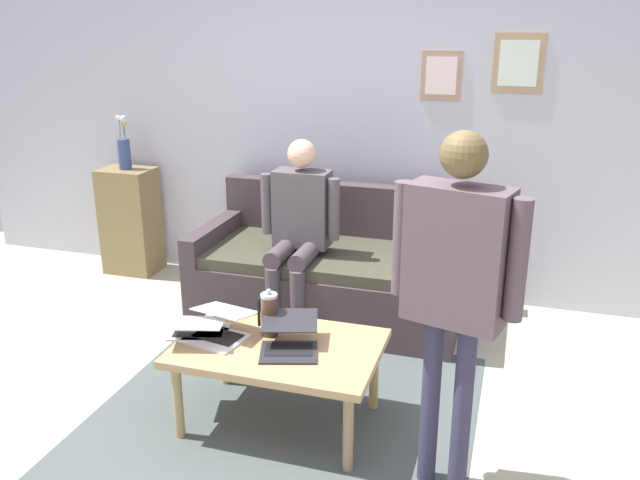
% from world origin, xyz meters
% --- Properties ---
extents(ground_plane, '(7.68, 7.68, 0.00)m').
position_xyz_m(ground_plane, '(0.00, 0.00, 0.00)').
color(ground_plane, '#B1B293').
extents(area_rug, '(1.99, 2.21, 0.01)m').
position_xyz_m(area_rug, '(0.02, -0.11, 0.00)').
color(area_rug, '#47514F').
rests_on(area_rug, ground_plane).
extents(back_wall, '(7.04, 0.11, 2.70)m').
position_xyz_m(back_wall, '(-0.00, -2.20, 1.35)').
color(back_wall, '#B4B4C1').
rests_on(back_wall, ground_plane).
extents(couch, '(1.85, 0.92, 0.88)m').
position_xyz_m(couch, '(0.15, -1.61, 0.30)').
color(couch, '#3E3437').
rests_on(couch, ground_plane).
extents(coffee_table, '(1.03, 0.69, 0.46)m').
position_xyz_m(coffee_table, '(0.02, -0.21, 0.41)').
color(coffee_table, tan).
rests_on(coffee_table, ground_plane).
extents(laptop_left, '(0.37, 0.42, 0.14)m').
position_xyz_m(laptop_left, '(-0.05, -0.18, 0.50)').
color(laptop_left, '#28282D').
rests_on(laptop_left, coffee_table).
extents(laptop_center, '(0.35, 0.38, 0.15)m').
position_xyz_m(laptop_center, '(0.34, -0.20, 0.50)').
color(laptop_center, silver).
rests_on(laptop_center, coffee_table).
extents(laptop_right, '(0.38, 0.40, 0.13)m').
position_xyz_m(laptop_right, '(0.45, -0.17, 0.50)').
color(laptop_right, silver).
rests_on(laptop_right, coffee_table).
extents(french_press, '(0.11, 0.09, 0.26)m').
position_xyz_m(french_press, '(0.10, -0.30, 0.57)').
color(french_press, '#4C3323').
rests_on(french_press, coffee_table).
extents(side_shelf, '(0.42, 0.32, 0.88)m').
position_xyz_m(side_shelf, '(1.97, -1.93, 0.44)').
color(side_shelf, olive).
rests_on(side_shelf, ground_plane).
extents(flower_vase, '(0.10, 0.10, 0.43)m').
position_xyz_m(flower_vase, '(1.97, -1.93, 1.03)').
color(flower_vase, '#354879').
rests_on(flower_vase, side_shelf).
extents(person_standing, '(0.57, 0.29, 1.62)m').
position_xyz_m(person_standing, '(-0.86, 0.03, 1.04)').
color(person_standing, '#333049').
rests_on(person_standing, ground_plane).
extents(person_seated, '(0.55, 0.51, 1.28)m').
position_xyz_m(person_seated, '(0.31, -1.38, 0.73)').
color(person_seated, '#483F44').
rests_on(person_seated, ground_plane).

